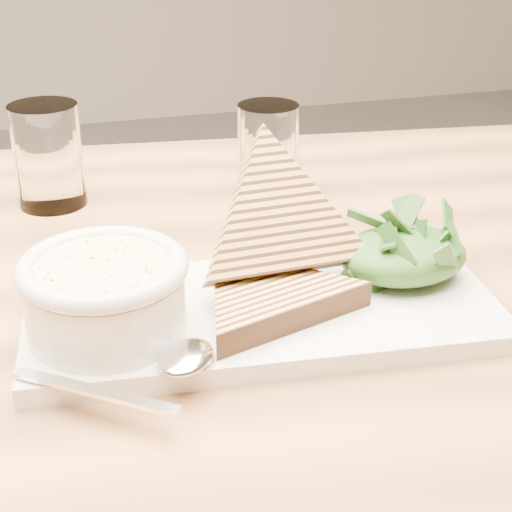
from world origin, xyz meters
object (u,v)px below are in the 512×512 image
object	(u,v)px
table_top	(162,323)
soup_bowl	(106,303)
glass_near	(48,156)
glass_far	(268,150)
platter	(263,312)

from	to	relation	value
table_top	soup_bowl	xyz separation A→B (m)	(-0.05, -0.06, 0.06)
glass_near	glass_far	size ratio (longest dim) A/B	1.08
glass_near	glass_far	xyz separation A→B (m)	(0.23, -0.04, -0.00)
table_top	glass_near	world-z (taller)	glass_near
platter	glass_far	distance (m)	0.28
soup_bowl	glass_far	bearing A→B (deg)	52.76
platter	glass_far	xyz separation A→B (m)	(0.08, 0.26, 0.04)
soup_bowl	glass_near	world-z (taller)	glass_near
glass_near	glass_far	bearing A→B (deg)	-8.61
table_top	glass_far	size ratio (longest dim) A/B	12.69
platter	glass_near	xyz separation A→B (m)	(-0.15, 0.30, 0.05)
table_top	soup_bowl	distance (m)	0.10
glass_near	glass_far	world-z (taller)	glass_near
platter	glass_near	size ratio (longest dim) A/B	3.39
platter	glass_near	distance (m)	0.34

